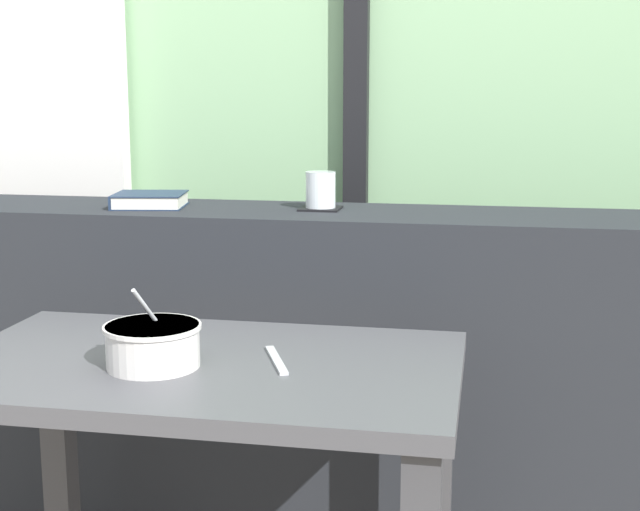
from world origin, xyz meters
The scene contains 10 objects.
outdoor_backdrop centered at (0.00, 1.10, 1.40)m, with size 4.80×0.08×2.80m, color #8EBC89.
curtain_left_panel centered at (-0.91, 1.00, 1.25)m, with size 0.56×0.06×2.50m, color white.
window_divider_post centered at (0.09, 1.03, 1.30)m, with size 0.07×0.05×2.60m, color black.
dark_console_ledge centered at (0.00, 0.55, 0.44)m, with size 2.80×0.35×0.89m, color #23262B.
breakfast_table centered at (-0.03, -0.07, 0.56)m, with size 0.96×0.58×0.68m.
coaster_square centered at (0.07, 0.57, 0.89)m, with size 0.10×0.10×0.01m, color black.
juice_glass centered at (0.07, 0.57, 0.93)m, with size 0.07×0.07×0.09m.
closed_book centered at (-0.37, 0.54, 0.90)m, with size 0.20×0.19×0.04m.
soup_bowl centered at (-0.11, -0.12, 0.72)m, with size 0.18×0.18×0.15m.
fork_utensil centered at (0.10, -0.05, 0.69)m, with size 0.02×0.17×0.01m, color silver.
Camera 1 is at (0.48, -1.60, 1.18)m, focal length 49.99 mm.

